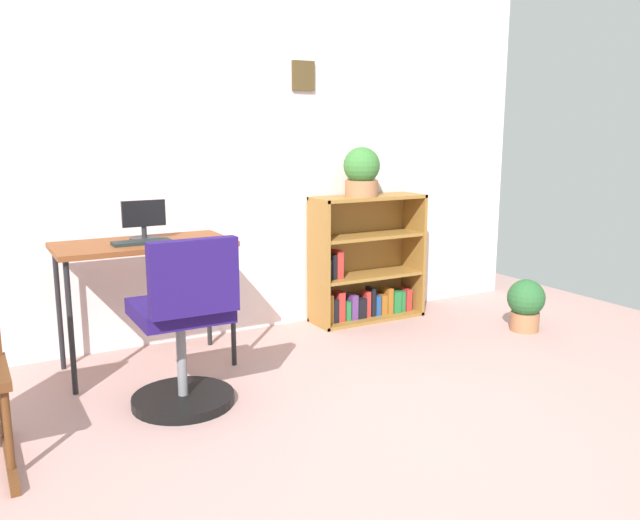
{
  "coord_description": "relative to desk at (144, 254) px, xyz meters",
  "views": [
    {
      "loc": [
        -1.45,
        -2.0,
        1.38
      ],
      "look_at": [
        0.49,
        1.47,
        0.59
      ],
      "focal_mm": 36.51,
      "sensor_mm": 36.0,
      "label": 1
    }
  ],
  "objects": [
    {
      "name": "ground_plane",
      "position": [
        0.55,
        -1.7,
        -0.68
      ],
      "size": [
        6.24,
        6.24,
        0.0
      ],
      "primitive_type": "plane",
      "color": "tan"
    },
    {
      "name": "wall_back",
      "position": [
        0.55,
        0.45,
        0.53
      ],
      "size": [
        5.2,
        0.12,
        2.43
      ],
      "color": "silver",
      "rests_on": "ground_plane"
    },
    {
      "name": "desk",
      "position": [
        0.0,
        0.0,
        0.0
      ],
      "size": [
        0.98,
        0.51,
        0.75
      ],
      "color": "brown",
      "rests_on": "ground_plane"
    },
    {
      "name": "monitor",
      "position": [
        0.03,
        0.07,
        0.18
      ],
      "size": [
        0.25,
        0.17,
        0.23
      ],
      "color": "#262628",
      "rests_on": "desk"
    },
    {
      "name": "keyboard",
      "position": [
        -0.02,
        -0.06,
        0.08
      ],
      "size": [
        0.32,
        0.12,
        0.02
      ],
      "primitive_type": "cube",
      "color": "black",
      "rests_on": "desk"
    },
    {
      "name": "office_chair",
      "position": [
        0.01,
        -0.68,
        -0.29
      ],
      "size": [
        0.52,
        0.55,
        0.89
      ],
      "color": "black",
      "rests_on": "ground_plane"
    },
    {
      "name": "bookshelf_low",
      "position": [
        1.67,
        0.26,
        -0.29
      ],
      "size": [
        0.85,
        0.3,
        0.92
      ],
      "color": "olive",
      "rests_on": "ground_plane"
    },
    {
      "name": "potted_plant_on_shelf",
      "position": [
        1.61,
        0.2,
        0.41
      ],
      "size": [
        0.26,
        0.26,
        0.35
      ],
      "color": "#9E6642",
      "rests_on": "bookshelf_low"
    },
    {
      "name": "potted_plant_floor",
      "position": [
        2.49,
        -0.57,
        -0.49
      ],
      "size": [
        0.26,
        0.26,
        0.37
      ],
      "color": "#9E6642",
      "rests_on": "ground_plane"
    }
  ]
}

